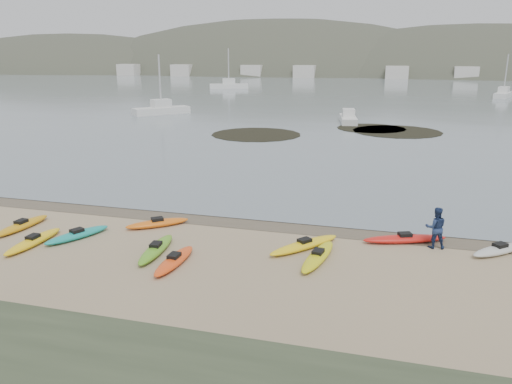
% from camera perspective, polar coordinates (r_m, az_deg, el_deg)
% --- Properties ---
extents(ground, '(600.00, 600.00, 0.00)m').
position_cam_1_polar(ground, '(25.23, 0.00, -3.28)').
color(ground, tan).
rests_on(ground, ground).
extents(wet_sand, '(60.00, 60.00, 0.00)m').
position_cam_1_polar(wet_sand, '(24.96, -0.18, -3.49)').
color(wet_sand, brown).
rests_on(wet_sand, ground).
extents(water, '(1200.00, 1200.00, 0.00)m').
position_cam_1_polar(water, '(323.18, 14.59, 13.75)').
color(water, slate).
rests_on(water, ground).
extents(kayaks, '(23.48, 7.53, 0.34)m').
position_cam_1_polar(kayaks, '(22.08, -4.84, -5.70)').
color(kayaks, teal).
rests_on(kayaks, ground).
extents(person_east, '(0.97, 0.80, 1.83)m').
position_cam_1_polar(person_east, '(22.88, 19.85, -3.85)').
color(person_east, navy).
rests_on(person_east, ground).
extents(kelp_mats, '(23.26, 15.75, 0.04)m').
position_cam_1_polar(kelp_mats, '(54.14, 9.57, 6.79)').
color(kelp_mats, black).
rests_on(kelp_mats, water).
extents(moored_boats, '(92.44, 81.81, 1.24)m').
position_cam_1_polar(moored_boats, '(100.44, 13.02, 10.93)').
color(moored_boats, silver).
rests_on(moored_boats, ground).
extents(far_hills, '(550.00, 135.00, 80.00)m').
position_cam_1_polar(far_hills, '(220.82, 24.05, 8.08)').
color(far_hills, '#384235').
rests_on(far_hills, ground).
extents(far_town, '(199.00, 5.00, 4.00)m').
position_cam_1_polar(far_town, '(168.13, 15.58, 13.02)').
color(far_town, beige).
rests_on(far_town, ground).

